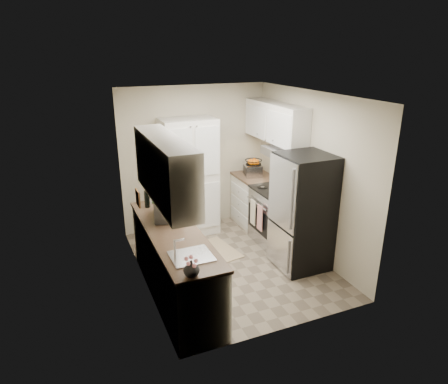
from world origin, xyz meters
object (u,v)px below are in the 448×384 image
object	(u,v)px
wine_bottle	(147,197)
pantry_cabinet	(189,178)
electric_range	(276,215)
microwave	(170,207)
toaster_oven	(252,170)
refrigerator	(303,212)

from	to	relation	value
wine_bottle	pantry_cabinet	bearing A→B (deg)	42.92
electric_range	pantry_cabinet	bearing A→B (deg)	141.78
microwave	wine_bottle	xyz separation A→B (m)	(-0.20, 0.47, 0.01)
pantry_cabinet	electric_range	size ratio (longest dim) A/B	1.77
electric_range	toaster_oven	size ratio (longest dim) A/B	3.08
pantry_cabinet	electric_range	xyz separation A→B (m)	(1.17, -0.93, -0.52)
electric_range	wine_bottle	xyz separation A→B (m)	(-2.09, 0.08, 0.60)
pantry_cabinet	wine_bottle	distance (m)	1.25
pantry_cabinet	wine_bottle	bearing A→B (deg)	-137.08
pantry_cabinet	microwave	size ratio (longest dim) A/B	3.71
electric_range	wine_bottle	distance (m)	2.17
pantry_cabinet	toaster_oven	distance (m)	1.15
refrigerator	toaster_oven	world-z (taller)	refrigerator
electric_range	microwave	size ratio (longest dim) A/B	2.10
refrigerator	electric_range	bearing A→B (deg)	87.52
pantry_cabinet	wine_bottle	world-z (taller)	pantry_cabinet
refrigerator	microwave	world-z (taller)	refrigerator
toaster_oven	pantry_cabinet	bearing A→B (deg)	-169.52
electric_range	microwave	xyz separation A→B (m)	(-1.88, -0.39, 0.59)
pantry_cabinet	wine_bottle	xyz separation A→B (m)	(-0.91, -0.85, 0.07)
microwave	toaster_oven	distance (m)	2.23
microwave	toaster_oven	xyz separation A→B (m)	(1.86, 1.24, -0.04)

